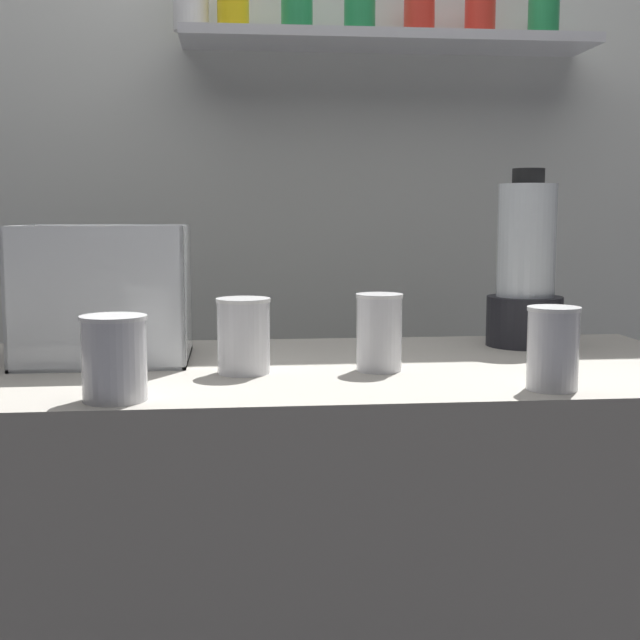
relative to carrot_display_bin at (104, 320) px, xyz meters
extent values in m
cube|color=#9E998E|center=(0.39, -0.09, -0.52)|extent=(1.40, 0.64, 0.90)
cube|color=silver|center=(0.39, 0.68, 0.28)|extent=(2.60, 0.04, 2.50)
cube|color=silver|center=(0.62, 0.56, 0.61)|extent=(1.02, 0.20, 0.02)
cylinder|color=yellow|center=(0.24, 0.54, 0.68)|extent=(0.08, 0.08, 0.11)
cylinder|color=#268C4C|center=(0.40, 0.54, 0.68)|extent=(0.08, 0.08, 0.11)
cylinder|color=#268C4C|center=(0.55, 0.55, 0.68)|extent=(0.08, 0.08, 0.11)
cylinder|color=red|center=(0.70, 0.57, 0.68)|extent=(0.08, 0.08, 0.11)
cylinder|color=red|center=(0.85, 0.57, 0.68)|extent=(0.08, 0.08, 0.11)
cylinder|color=#268C4C|center=(1.01, 0.54, 0.68)|extent=(0.08, 0.08, 0.11)
cube|color=white|center=(0.00, 0.00, -0.07)|extent=(0.30, 0.25, 0.01)
cube|color=white|center=(0.00, -0.12, 0.05)|extent=(0.30, 0.01, 0.25)
cube|color=white|center=(0.00, 0.12, 0.05)|extent=(0.30, 0.01, 0.25)
cube|color=white|center=(-0.14, 0.00, 0.05)|extent=(0.01, 0.25, 0.25)
cube|color=white|center=(0.15, 0.00, 0.05)|extent=(0.01, 0.25, 0.25)
cone|color=orange|center=(-0.04, 0.01, -0.05)|extent=(0.08, 0.20, 0.04)
cone|color=orange|center=(-0.01, 0.00, -0.05)|extent=(0.10, 0.17, 0.03)
cone|color=orange|center=(-0.02, -0.02, -0.05)|extent=(0.10, 0.18, 0.04)
cone|color=orange|center=(0.04, 0.00, -0.05)|extent=(0.03, 0.18, 0.03)
cone|color=orange|center=(-0.02, -0.02, -0.02)|extent=(0.18, 0.05, 0.03)
cone|color=orange|center=(0.04, 0.02, -0.02)|extent=(0.17, 0.04, 0.03)
cone|color=orange|center=(0.00, 0.01, -0.02)|extent=(0.16, 0.07, 0.03)
cylinder|color=black|center=(0.82, 0.09, -0.02)|extent=(0.15, 0.15, 0.10)
cylinder|color=silver|center=(0.82, 0.09, 0.14)|extent=(0.12, 0.12, 0.22)
cylinder|color=orange|center=(0.82, 0.09, 0.05)|extent=(0.10, 0.10, 0.04)
cylinder|color=black|center=(0.82, 0.09, 0.27)|extent=(0.06, 0.06, 0.03)
cylinder|color=white|center=(0.06, -0.35, -0.02)|extent=(0.09, 0.09, 0.12)
cylinder|color=orange|center=(0.06, -0.35, -0.02)|extent=(0.08, 0.08, 0.10)
cylinder|color=white|center=(0.06, -0.35, 0.05)|extent=(0.10, 0.10, 0.01)
cylinder|color=white|center=(0.25, -0.16, -0.01)|extent=(0.09, 0.09, 0.12)
cylinder|color=red|center=(0.25, -0.16, -0.03)|extent=(0.08, 0.08, 0.09)
cylinder|color=white|center=(0.25, -0.16, 0.05)|extent=(0.09, 0.09, 0.01)
cylinder|color=white|center=(0.48, -0.16, -0.01)|extent=(0.08, 0.08, 0.13)
cylinder|color=orange|center=(0.48, -0.16, -0.02)|extent=(0.07, 0.07, 0.10)
cylinder|color=white|center=(0.48, -0.16, 0.05)|extent=(0.08, 0.08, 0.01)
cylinder|color=white|center=(0.71, -0.34, -0.01)|extent=(0.08, 0.08, 0.12)
cylinder|color=orange|center=(0.71, -0.34, -0.03)|extent=(0.07, 0.07, 0.09)
cylinder|color=white|center=(0.71, -0.34, 0.05)|extent=(0.08, 0.08, 0.01)
camera|label=1|loc=(0.23, -1.57, 0.19)|focal=47.89mm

